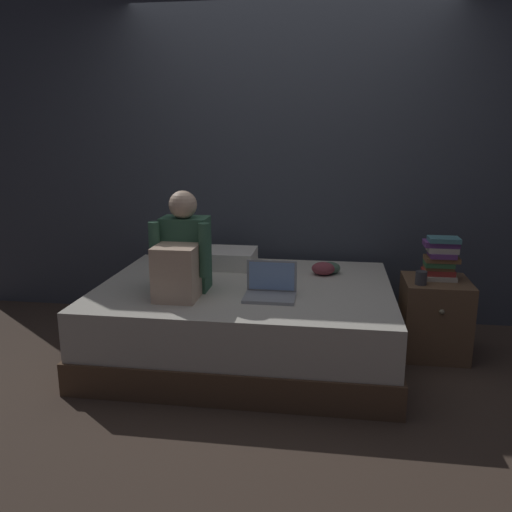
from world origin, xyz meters
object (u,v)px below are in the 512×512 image
Objects in this scene: clothes_pile at (326,268)px; laptop at (271,289)px; nightstand at (434,317)px; mug at (421,278)px; pillow at (219,258)px; bed at (246,320)px; book_stack at (441,258)px; person_sitting at (182,255)px.

laptop is at bearing -119.92° from clothes_pile.
clothes_pile is at bearing 171.08° from nightstand.
mug is (0.97, 0.35, 0.01)m from laptop.
mug is (1.45, -0.36, 0.00)m from pillow.
bed is 9.64× the size of clothes_pile.
laptop reaches higher than clothes_pile.
book_stack is at bearing 60.98° from nightstand.
bed is 0.62m from pillow.
clothes_pile reaches higher than nightstand.
clothes_pile is at bearing 60.08° from laptop.
laptop is 0.86m from pillow.
pillow is at bearing 122.27° from bed.
pillow is 6.22× the size of mug.
laptop is (-1.10, -0.47, 0.30)m from nightstand.
person_sitting is (-0.37, -0.25, 0.51)m from bed.
person_sitting is 1.17× the size of pillow.
person_sitting reaches higher than laptop.
book_stack is (0.02, 0.03, 0.42)m from nightstand.
nightstand is 0.36m from mug.
pillow is at bearing 172.60° from book_stack.
nightstand is 1.63m from pillow.
mug is at bearing 19.77° from laptop.
book_stack is (1.11, 0.50, 0.12)m from laptop.
clothes_pile is at bearing 173.29° from book_stack.
laptop is 1.54× the size of clothes_pile.
bed is 6.25× the size of laptop.
bed is 3.57× the size of pillow.
book_stack is (1.60, -0.21, 0.11)m from pillow.
mug reaches higher than clothes_pile.
nightstand is 0.83× the size of person_sitting.
laptop is 1.07× the size of book_stack.
nightstand is at bearing 15.49° from person_sitting.
book_stack reaches higher than bed.
clothes_pile is at bearing 159.23° from mug.
mug is at bearing -134.53° from book_stack.
clothes_pile is (-0.78, 0.09, -0.13)m from book_stack.
nightstand is 2.60× the size of clothes_pile.
pillow is at bearing 83.07° from person_sitting.
pillow is 0.83m from clothes_pile.
book_stack is at bearing 45.47° from mug.
clothes_pile is at bearing 32.65° from person_sitting.
mug is 0.68m from clothes_pile.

